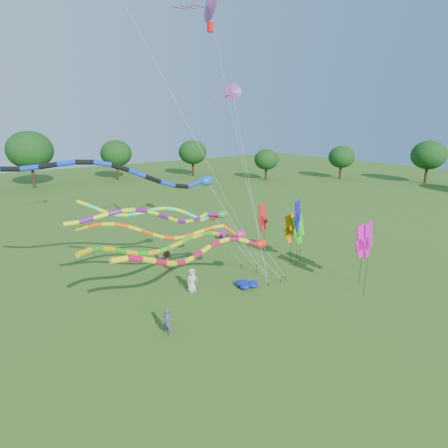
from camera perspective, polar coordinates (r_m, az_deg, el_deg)
ground at (r=23.83m, az=8.90°, el=-13.20°), size 160.00×160.00×0.00m
tree_ring at (r=21.58m, az=-5.11°, el=-0.58°), size 118.97×115.64×9.09m
tube_kite_red at (r=21.54m, az=-1.05°, el=-3.87°), size 13.62×2.98×6.32m
tube_kite_orange at (r=23.41m, az=-5.73°, el=-1.19°), size 12.75×3.29×6.44m
tube_kite_purple at (r=23.81m, az=-7.28°, el=1.21°), size 14.01×1.51×7.21m
tube_kite_blue at (r=21.59m, az=-14.44°, el=7.31°), size 16.20×4.83×10.17m
tube_kite_cyan at (r=25.56m, az=-8.49°, el=1.59°), size 11.54×4.20×6.97m
tube_kite_green at (r=23.08m, az=-6.42°, el=-2.61°), size 13.52×5.03×6.38m
delta_kite_high_a at (r=23.99m, az=-2.37°, el=30.31°), size 6.74×1.97×18.47m
delta_kite_high_c at (r=29.54m, az=1.28°, el=19.43°), size 3.12×5.78×14.24m
banner_pole_green at (r=30.53m, az=11.30°, el=-0.84°), size 1.16×0.23×4.16m
banner_pole_red at (r=31.90m, az=5.91°, el=0.94°), size 1.16×0.17×4.61m
banner_pole_orange at (r=30.51m, az=9.93°, el=-0.73°), size 1.16×0.16×4.19m
banner_pole_magenta_b at (r=27.34m, az=20.12°, el=-2.55°), size 1.16×0.22×4.59m
banner_pole_magenta_a at (r=25.49m, az=21.03°, el=-2.34°), size 1.16×0.11×5.28m
banner_pole_blue_b at (r=29.01m, az=11.14°, el=1.18°), size 1.11×0.49×5.59m
blue_nylon_heap at (r=26.84m, az=2.79°, el=-9.04°), size 1.18×1.17×0.46m
person_a at (r=25.88m, az=-4.90°, el=-8.52°), size 0.89×0.64×1.69m
person_b at (r=21.19m, az=-8.64°, el=-14.58°), size 0.61×0.71×1.64m
person_c at (r=30.12m, az=-8.71°, el=-4.96°), size 1.01×1.09×1.81m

